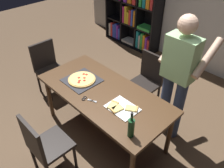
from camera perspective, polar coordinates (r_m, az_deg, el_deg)
name	(u,v)px	position (r m, az deg, el deg)	size (l,w,h in m)	color
ground_plane	(105,132)	(3.48, -1.81, -11.63)	(12.00, 12.00, 0.00)	brown
dining_table	(104,96)	(3.01, -2.06, -3.06)	(1.82, 0.86, 0.75)	#4C331E
chair_near_camera	(43,144)	(2.79, -16.44, -13.99)	(0.42, 0.42, 0.90)	black
chair_far_side	(147,78)	(3.65, 8.66, 1.39)	(0.42, 0.42, 0.90)	black
chair_left_end	(48,65)	(4.06, -15.42, 4.40)	(0.42, 0.42, 0.90)	black
bookshelf	(134,2)	(5.38, 5.41, 19.26)	(1.40, 0.35, 1.95)	black
person_serving_pizza	(178,74)	(2.96, 15.92, 2.39)	(0.55, 0.54, 1.75)	#38476B
pepperoni_pizza_on_tray	(82,80)	(3.17, -7.40, 1.07)	(0.43, 0.43, 0.04)	#2D2D33
pizza_slices_on_towel	(122,108)	(2.72, 2.35, -5.83)	(0.36, 0.28, 0.03)	white
wine_bottle	(131,127)	(2.37, 4.70, -10.55)	(0.07, 0.07, 0.32)	#194723
kitchen_scissors	(87,99)	(2.86, -6.14, -3.72)	(0.20, 0.12, 0.01)	silver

